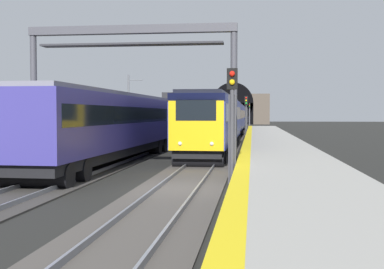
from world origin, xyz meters
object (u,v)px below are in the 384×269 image
at_px(railway_signal_near, 232,118).
at_px(railway_signal_mid, 246,113).
at_px(railway_signal_far, 249,112).
at_px(catenary_mast_near, 129,106).
at_px(train_main_approaching, 233,117).
at_px(train_adjacent_platform, 150,121).
at_px(overhead_signal_gantry, 131,61).

distance_m(railway_signal_near, railway_signal_mid, 37.91).
bearing_deg(railway_signal_mid, railway_signal_far, -180.00).
relative_size(railway_signal_near, railway_signal_mid, 0.93).
bearing_deg(catenary_mast_near, railway_signal_mid, -86.77).
distance_m(train_main_approaching, train_adjacent_platform, 29.06).
height_order(railway_signal_mid, railway_signal_far, railway_signal_far).
bearing_deg(train_main_approaching, train_adjacent_platform, -9.30).
bearing_deg(railway_signal_far, railway_signal_mid, 0.00).
bearing_deg(train_main_approaching, overhead_signal_gantry, -2.58).
height_order(railway_signal_far, catenary_mast_near, catenary_mast_near).
bearing_deg(railway_signal_far, train_adjacent_platform, -5.21).
distance_m(train_adjacent_platform, railway_signal_near, 19.87).
height_order(railway_signal_mid, overhead_signal_gantry, overhead_signal_gantry).
distance_m(train_adjacent_platform, catenary_mast_near, 19.63).
bearing_deg(train_main_approaching, railway_signal_far, 178.38).
relative_size(railway_signal_mid, overhead_signal_gantry, 0.52).
bearing_deg(railway_signal_mid, railway_signal_near, 0.00).
xyz_separation_m(railway_signal_mid, overhead_signal_gantry, (-35.05, 4.40, 2.09)).
bearing_deg(railway_signal_mid, catenary_mast_near, -86.77).
bearing_deg(railway_signal_near, railway_signal_far, -180.00).
height_order(railway_signal_near, railway_signal_mid, railway_signal_mid).
bearing_deg(railway_signal_far, overhead_signal_gantry, -2.75).
height_order(train_adjacent_platform, railway_signal_mid, train_adjacent_platform).
xyz_separation_m(train_main_approaching, railway_signal_mid, (-9.34, -1.89, 0.62)).
relative_size(train_adjacent_platform, catenary_mast_near, 5.80).
bearing_deg(railway_signal_far, train_main_approaching, -2.29).
relative_size(railway_signal_mid, catenary_mast_near, 0.66).
relative_size(railway_signal_near, railway_signal_far, 0.85).
height_order(railway_signal_mid, catenary_mast_near, catenary_mast_near).
bearing_deg(train_adjacent_platform, catenary_mast_near, 20.08).
bearing_deg(overhead_signal_gantry, train_adjacent_platform, 9.06).
distance_m(railway_signal_near, railway_signal_far, 94.47).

